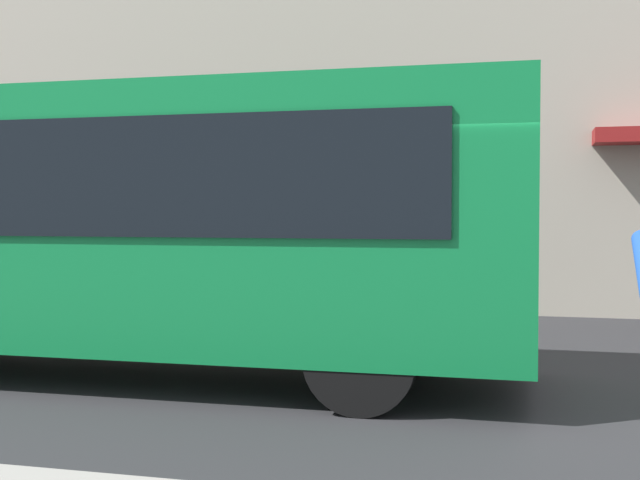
{
  "coord_description": "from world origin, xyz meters",
  "views": [
    {
      "loc": [
        -0.35,
        8.09,
        1.78
      ],
      "look_at": [
        1.68,
        0.22,
        1.5
      ],
      "focal_mm": 46.31,
      "sensor_mm": 36.0,
      "label": 1
    }
  ],
  "objects": [
    {
      "name": "red_bus",
      "position": [
        4.12,
        -0.03,
        1.68
      ],
      "size": [
        9.05,
        2.54,
        3.08
      ],
      "color": "#0F7238",
      "rests_on": "ground_plane"
    },
    {
      "name": "ground_plane",
      "position": [
        0.0,
        0.0,
        0.0
      ],
      "size": [
        60.0,
        60.0,
        0.0
      ],
      "primitive_type": "plane",
      "color": "#2B2B2D"
    }
  ]
}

